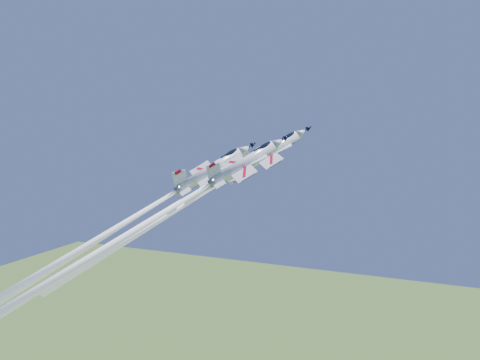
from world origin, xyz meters
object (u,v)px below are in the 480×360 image
at_px(jet_lead, 187,203).
at_px(jet_slot, 133,218).
at_px(jet_left, 143,224).
at_px(jet_right, 138,229).

bearing_deg(jet_lead, jet_slot, -87.04).
height_order(jet_left, jet_right, jet_right).
height_order(jet_right, jet_slot, jet_right).
relative_size(jet_left, jet_slot, 1.13).
distance_m(jet_lead, jet_left, 10.29).
bearing_deg(jet_right, jet_slot, 177.17).
distance_m(jet_left, jet_right, 14.27).
bearing_deg(jet_lead, jet_right, -48.84).
distance_m(jet_lead, jet_slot, 11.06).
height_order(jet_lead, jet_left, jet_lead).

